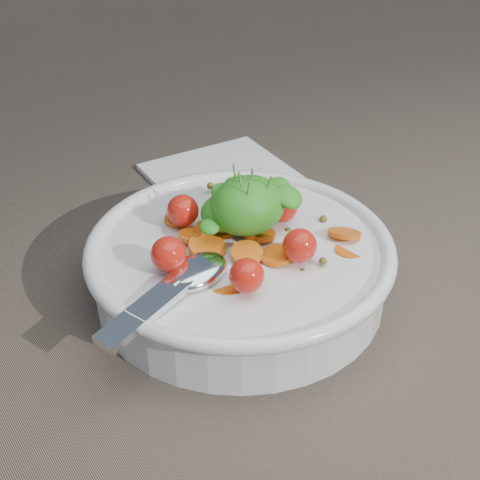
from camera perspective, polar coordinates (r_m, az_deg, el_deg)
ground at (r=0.52m, az=2.31°, el=-5.76°), size 6.00×6.00×0.00m
bowl at (r=0.52m, az=-0.03°, el=-1.92°), size 0.26×0.24×0.10m
napkin at (r=0.71m, az=-1.68°, el=5.67°), size 0.15×0.13×0.01m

